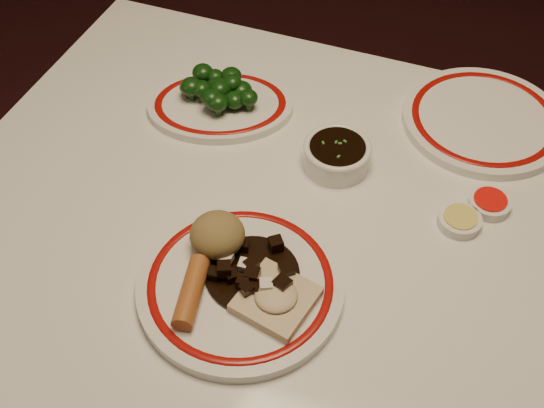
% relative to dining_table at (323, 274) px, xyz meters
% --- Properties ---
extents(dining_table, '(1.20, 0.90, 0.75)m').
position_rel_dining_table_xyz_m(dining_table, '(0.00, 0.00, 0.00)').
color(dining_table, white).
rests_on(dining_table, ground).
extents(main_plate, '(0.37, 0.37, 0.02)m').
position_rel_dining_table_xyz_m(main_plate, '(-0.08, -0.13, 0.10)').
color(main_plate, white).
rests_on(main_plate, dining_table).
extents(rice_mound, '(0.08, 0.08, 0.06)m').
position_rel_dining_table_xyz_m(rice_mound, '(-0.13, -0.08, 0.14)').
color(rice_mound, olive).
rests_on(rice_mound, main_plate).
extents(spring_roll, '(0.05, 0.11, 0.03)m').
position_rel_dining_table_xyz_m(spring_roll, '(-0.13, -0.18, 0.12)').
color(spring_roll, '#A85D29').
rests_on(spring_roll, main_plate).
extents(fried_wonton, '(0.11, 0.11, 0.03)m').
position_rel_dining_table_xyz_m(fried_wonton, '(-0.03, -0.14, 0.12)').
color(fried_wonton, '#C8B18D').
rests_on(fried_wonton, main_plate).
extents(stirfry_heap, '(0.13, 0.13, 0.03)m').
position_rel_dining_table_xyz_m(stirfry_heap, '(-0.07, -0.12, 0.12)').
color(stirfry_heap, black).
rests_on(stirfry_heap, main_plate).
extents(broccoli_plate, '(0.30, 0.28, 0.02)m').
position_rel_dining_table_xyz_m(broccoli_plate, '(-0.26, 0.20, 0.10)').
color(broccoli_plate, white).
rests_on(broccoli_plate, dining_table).
extents(broccoli_pile, '(0.14, 0.11, 0.05)m').
position_rel_dining_table_xyz_m(broccoli_pile, '(-0.26, 0.21, 0.13)').
color(broccoli_pile, '#23471C').
rests_on(broccoli_pile, broccoli_plate).
extents(soy_bowl, '(0.11, 0.11, 0.04)m').
position_rel_dining_table_xyz_m(soy_bowl, '(-0.03, 0.15, 0.11)').
color(soy_bowl, white).
rests_on(soy_bowl, dining_table).
extents(sweet_sour_dish, '(0.06, 0.06, 0.02)m').
position_rel_dining_table_xyz_m(sweet_sour_dish, '(0.21, 0.14, 0.10)').
color(sweet_sour_dish, white).
rests_on(sweet_sour_dish, dining_table).
extents(mustard_dish, '(0.06, 0.06, 0.02)m').
position_rel_dining_table_xyz_m(mustard_dish, '(0.18, 0.09, 0.10)').
color(mustard_dish, white).
rests_on(mustard_dish, dining_table).
extents(far_plate, '(0.33, 0.33, 0.02)m').
position_rel_dining_table_xyz_m(far_plate, '(0.17, 0.33, 0.10)').
color(far_plate, white).
rests_on(far_plate, dining_table).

